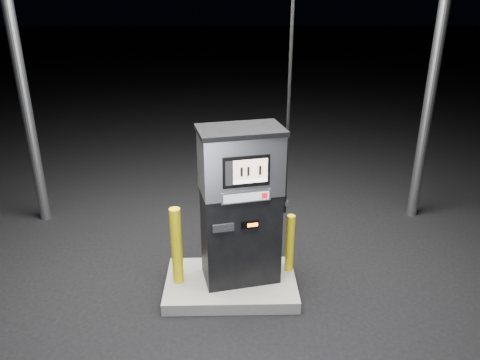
{
  "coord_description": "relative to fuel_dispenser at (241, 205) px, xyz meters",
  "views": [
    {
      "loc": [
        -0.0,
        -4.85,
        3.51
      ],
      "look_at": [
        0.11,
        0.0,
        1.48
      ],
      "focal_mm": 35.0,
      "sensor_mm": 36.0,
      "label": 1
    }
  ],
  "objects": [
    {
      "name": "bollard_right",
      "position": [
        0.62,
        0.13,
        -0.6
      ],
      "size": [
        0.13,
        0.13,
        0.77
      ],
      "primitive_type": "cylinder",
      "rotation": [
        0.0,
        0.0,
        0.29
      ],
      "color": "yellow",
      "rests_on": "pump_island"
    },
    {
      "name": "fuel_dispenser",
      "position": [
        0.0,
        0.0,
        0.0
      ],
      "size": [
        1.11,
        0.75,
        3.98
      ],
      "rotation": [
        0.0,
        0.0,
        0.21
      ],
      "color": "black",
      "rests_on": "pump_island"
    },
    {
      "name": "pump_island",
      "position": [
        -0.12,
        -0.06,
        -1.06
      ],
      "size": [
        1.6,
        1.0,
        0.15
      ],
      "primitive_type": "cube",
      "color": "slate",
      "rests_on": "ground"
    },
    {
      "name": "bollard_left",
      "position": [
        -0.77,
        -0.08,
        -0.49
      ],
      "size": [
        0.15,
        0.15,
        0.98
      ],
      "primitive_type": "cylinder",
      "rotation": [
        0.0,
        0.0,
        -0.15
      ],
      "color": "yellow",
      "rests_on": "pump_island"
    },
    {
      "name": "ground",
      "position": [
        -0.12,
        -0.06,
        -1.14
      ],
      "size": [
        80.0,
        80.0,
        0.0
      ],
      "primitive_type": "plane",
      "color": "black",
      "rests_on": "ground"
    }
  ]
}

